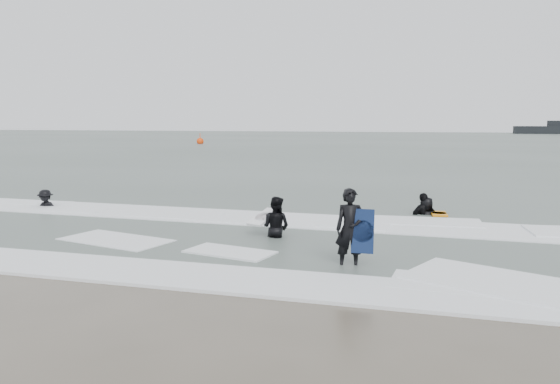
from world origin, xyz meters
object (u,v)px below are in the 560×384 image
(surfer_breaker, at_px, (46,208))
(buoy, at_px, (200,141))
(surfer_wading, at_px, (276,238))
(surfer_centre, at_px, (350,268))
(surfer_right_near, at_px, (424,216))
(surfer_right_far, at_px, (426,216))

(surfer_breaker, xyz_separation_m, buoy, (-19.61, 54.92, 0.42))
(surfer_wading, relative_size, buoy, 1.04)
(surfer_centre, height_order, buoy, buoy)
(surfer_breaker, distance_m, surfer_right_near, 13.73)
(surfer_breaker, distance_m, surfer_right_far, 13.82)
(surfer_breaker, height_order, surfer_right_far, surfer_right_far)
(surfer_right_near, height_order, buoy, buoy)
(surfer_right_near, bearing_deg, surfer_centre, 44.78)
(surfer_right_far, distance_m, buoy, 62.04)
(surfer_right_far, bearing_deg, surfer_wading, 41.75)
(surfer_breaker, bearing_deg, surfer_centre, -31.56)
(surfer_centre, relative_size, surfer_right_near, 0.92)
(surfer_breaker, relative_size, surfer_right_near, 0.80)
(surfer_wading, height_order, buoy, buoy)
(surfer_breaker, xyz_separation_m, surfer_right_near, (13.51, 2.49, 0.00))
(surfer_right_far, bearing_deg, buoy, -68.33)
(surfer_wading, bearing_deg, surfer_breaker, -2.32)
(surfer_right_near, height_order, surfer_right_far, surfer_right_near)
(surfer_centre, height_order, surfer_breaker, surfer_centre)
(surfer_right_near, bearing_deg, surfer_right_far, 159.36)
(surfer_breaker, relative_size, surfer_right_far, 0.87)
(buoy, bearing_deg, surfer_right_near, -57.72)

